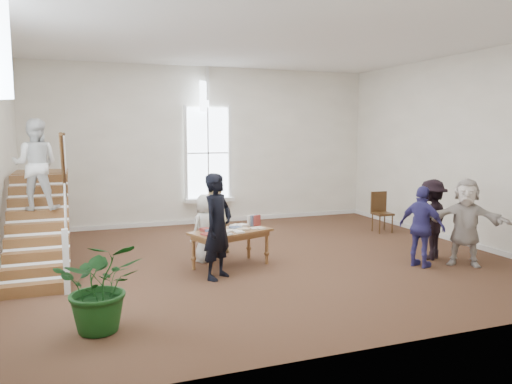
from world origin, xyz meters
name	(u,v)px	position (x,y,z in m)	size (l,w,h in m)	color
ground	(263,259)	(0.00, 0.00, 0.00)	(10.00, 10.00, 0.00)	#42291A
room_shell	(209,210)	(0.00, 4.39, 0.40)	(10.49, 10.00, 10.00)	beige
staircase	(37,188)	(-4.34, 0.75, 1.62)	(1.10, 4.10, 2.92)	brown
library_table	(230,235)	(-0.82, -0.31, 0.66)	(1.75, 1.26, 0.80)	brown
police_officer	(218,226)	(-1.26, -0.96, 0.97)	(0.71, 0.46, 1.94)	black
elderly_woman	(206,228)	(-1.16, 0.29, 0.70)	(0.69, 0.45, 1.40)	silver
person_yellow	(213,218)	(-0.86, 0.79, 0.82)	(0.79, 0.62, 1.63)	#D3BA84
woman_cluster_a	(422,227)	(2.75, -1.61, 0.81)	(0.95, 0.40, 1.62)	#3B3681
woman_cluster_b	(431,219)	(3.35, -1.16, 0.85)	(1.09, 0.63, 1.69)	black
woman_cluster_c	(466,222)	(3.65, -1.81, 0.88)	(1.63, 0.52, 1.76)	silver
floor_plant	(101,286)	(-3.40, -2.75, 0.63)	(1.14, 0.98, 1.26)	#133E14
side_chair	(381,209)	(4.00, 1.63, 0.60)	(0.49, 0.49, 1.07)	#361F0E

